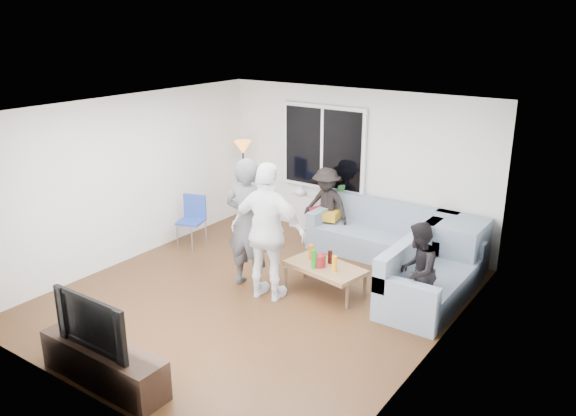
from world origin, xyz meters
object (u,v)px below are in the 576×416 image
Objects in this scene: coffee_table at (325,279)px; player_right at (268,232)px; spectator_back at (326,206)px; tv_console at (104,364)px; side_chair at (191,222)px; floor_lamp at (244,183)px; spectator_right at (417,271)px; player_left at (248,223)px; television at (99,320)px; sofa_right_section at (433,271)px; sofa_back_section at (380,231)px.

coffee_table is 0.57× the size of player_right.
spectator_back is 0.82× the size of tv_console.
player_right reaches higher than side_chair.
spectator_right is (4.07, -1.56, -0.14)m from floor_lamp.
side_chair is 1.92m from player_left.
floor_lamp reaches higher than side_chair.
player_right reaches higher than floor_lamp.
player_right reaches higher than spectator_right.
spectator_right is (2.33, 0.48, -0.30)m from player_left.
player_right is at bearing 84.09° from television.
floor_lamp is 0.81× the size of player_right.
tv_console is at bearing -42.08° from spectator_right.
spectator_right is at bearing -180.00° from sofa_right_section.
sofa_back_section is at bearing -113.52° from player_right.
spectator_back reaches higher than sofa_right_section.
sofa_back_section is 1.44× the size of tv_console.
television is at bearing 0.00° from tv_console.
player_left is (-2.33, -1.06, 0.52)m from sofa_right_section.
sofa_right_section is 1.82× the size of coffee_table.
sofa_right_section is at bearing -155.53° from player_right.
tv_console is at bearing 85.30° from player_left.
floor_lamp reaches higher than spectator_back.
spectator_back is at bearing -87.40° from player_right.
floor_lamp reaches higher than sofa_back_section.
player_right is at bearing 84.09° from tv_console.
sofa_back_section is at bearing -149.09° from spectator_right.
sofa_back_section is at bearing 1.78° from spectator_back.
sofa_right_section is 2.33× the size of side_chair.
side_chair is 2.30m from spectator_back.
player_left reaches higher than side_chair.
floor_lamp reaches higher than tv_console.
player_right is 2.69m from tv_console.
sofa_back_section reaches higher than coffee_table.
tv_console is 0.52m from television.
player_right is 1.20× the size of tv_console.
player_right is at bearing 153.08° from player_left.
player_left reaches higher than television.
sofa_back_section is at bearing 8.23° from side_chair.
television is (-0.27, -2.57, -0.22)m from player_right.
floor_lamp is at bearing -175.34° from spectator_back.
floor_lamp is 0.97× the size of tv_console.
side_chair is 1.46m from floor_lamp.
television is (0.00, 0.00, 0.52)m from tv_console.
player_left reaches higher than tv_console.
tv_console is (-0.81, -3.15, 0.02)m from coffee_table.
television is at bearing -67.91° from floor_lamp.
television is at bearing -100.17° from sofa_back_section.
player_left is (1.74, -0.62, 0.52)m from side_chair.
tv_console is (1.93, -4.76, -0.56)m from floor_lamp.
side_chair is 2.39m from player_right.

